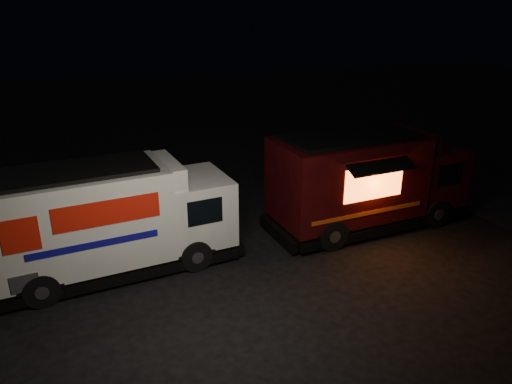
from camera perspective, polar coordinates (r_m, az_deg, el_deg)
name	(u,v)px	position (r m, az deg, el deg)	size (l,w,h in m)	color
ground	(252,259)	(15.63, -0.50, -7.72)	(80.00, 80.00, 0.00)	black
white_truck	(114,218)	(14.99, -15.94, -2.91)	(7.25, 2.47, 3.29)	silver
red_truck	(370,179)	(17.79, 12.86, 1.45)	(7.28, 2.68, 3.39)	black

